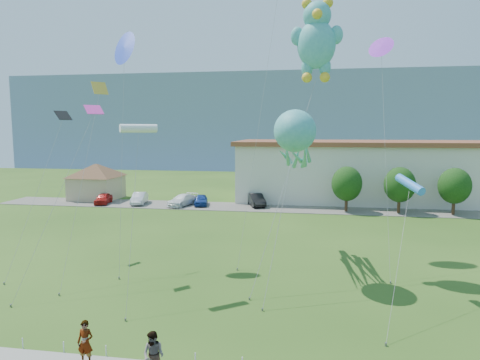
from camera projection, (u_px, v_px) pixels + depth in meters
name	position (u px, v px, depth m)	size (l,w,h in m)	color
ground	(182.00, 347.00, 19.38)	(160.00, 160.00, 0.00)	#294C15
parking_strip	(264.00, 208.00, 53.67)	(70.00, 6.00, 0.06)	#59544C
hill_ridge	(292.00, 121.00, 135.51)	(160.00, 50.00, 25.00)	gray
pavilion	(96.00, 178.00, 60.10)	(9.20, 9.20, 5.00)	tan
warehouse	(462.00, 172.00, 57.85)	(61.00, 15.00, 8.20)	beige
rope_fence	(172.00, 357.00, 18.07)	(26.05, 0.05, 0.50)	white
tree_near	(347.00, 184.00, 50.70)	(3.60, 3.60, 5.47)	#3F2B19
tree_mid	(400.00, 185.00, 49.74)	(3.60, 3.60, 5.47)	#3F2B19
tree_far	(455.00, 186.00, 48.78)	(3.60, 3.60, 5.47)	#3F2B19
pedestrian_left	(85.00, 342.00, 17.69)	(0.68, 0.45, 1.86)	gray
pedestrian_right	(154.00, 355.00, 16.66)	(0.92, 0.71, 1.89)	gray
parked_car_red	(103.00, 198.00, 56.31)	(1.63, 4.06, 1.38)	red
parked_car_silver	(139.00, 198.00, 56.14)	(1.58, 4.52, 1.49)	silver
parked_car_white	(182.00, 200.00, 54.88)	(1.99, 4.90, 1.42)	white
parked_car_blue	(201.00, 200.00, 55.18)	(1.61, 4.01, 1.37)	navy
parked_car_black	(256.00, 200.00, 54.72)	(1.66, 4.76, 1.57)	black
octopus_kite	(295.00, 142.00, 28.73)	(2.82, 12.55, 11.07)	teal
teddy_bear_kite	(317.00, 38.00, 29.47)	(5.43, 8.57, 18.73)	teal
small_kite_purple	(382.00, 51.00, 33.64)	(1.80, 9.33, 17.00)	#B438E1
small_kite_blue	(124.00, 52.00, 31.56)	(2.42, 5.97, 16.50)	blue
small_kite_black	(57.00, 132.00, 32.50)	(1.29, 8.21, 11.32)	black
small_kite_yellow	(96.00, 110.00, 30.77)	(1.60, 8.46, 13.27)	gold
small_kite_white	(139.00, 130.00, 25.57)	(1.26, 5.91, 10.30)	white
small_kite_pink	(86.00, 129.00, 27.92)	(2.66, 7.21, 11.55)	#D32E9F
small_kite_cyan	(410.00, 185.00, 24.76)	(2.50, 7.81, 7.07)	#327FE3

